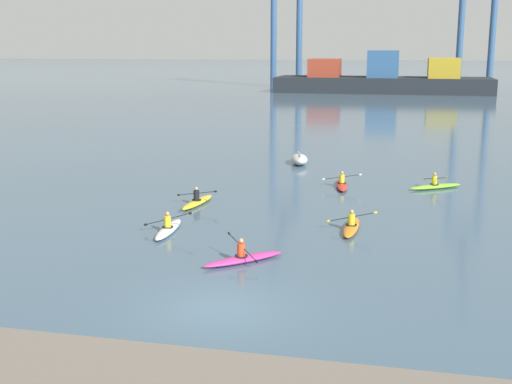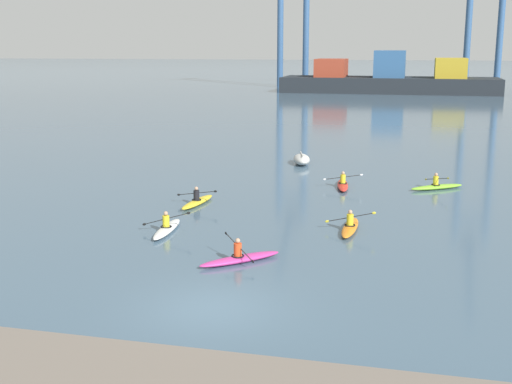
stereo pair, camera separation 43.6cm
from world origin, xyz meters
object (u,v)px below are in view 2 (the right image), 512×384
(kayak_red, at_px, (343,184))
(kayak_yellow, at_px, (197,201))
(kayak_lime, at_px, (437,186))
(capsized_dinghy, at_px, (302,159))
(kayak_magenta, at_px, (240,258))
(container_barge, at_px, (390,80))
(kayak_white, at_px, (167,228))
(kayak_orange, at_px, (350,227))

(kayak_red, bearing_deg, kayak_yellow, -138.49)
(kayak_yellow, relative_size, kayak_lime, 1.09)
(capsized_dinghy, xyz_separation_m, kayak_red, (3.60, -7.02, -0.18))
(kayak_yellow, bearing_deg, kayak_red, 41.51)
(capsized_dinghy, xyz_separation_m, kayak_magenta, (1.36, -21.57, -0.18))
(container_barge, distance_m, kayak_magenta, 97.81)
(kayak_yellow, height_order, kayak_lime, same)
(container_barge, xyz_separation_m, capsized_dinghy, (-2.59, -76.22, -1.92))
(kayak_yellow, bearing_deg, kayak_lime, 29.28)
(capsized_dinghy, distance_m, kayak_white, 18.49)
(kayak_yellow, xyz_separation_m, kayak_red, (6.78, 6.00, 0.00))
(kayak_lime, bearing_deg, kayak_orange, -111.67)
(kayak_yellow, distance_m, kayak_orange, 8.69)
(kayak_yellow, distance_m, kayak_lime, 13.80)
(kayak_yellow, bearing_deg, container_barge, 86.30)
(container_barge, xyz_separation_m, kayak_magenta, (-1.23, -97.78, -2.10))
(container_barge, bearing_deg, kayak_white, -93.28)
(capsized_dinghy, bearing_deg, kayak_orange, -73.00)
(kayak_yellow, xyz_separation_m, kayak_white, (0.36, -5.25, -0.00))
(capsized_dinghy, relative_size, kayak_red, 0.81)
(capsized_dinghy, distance_m, kayak_yellow, 13.41)
(kayak_yellow, xyz_separation_m, kayak_lime, (12.03, 6.75, 0.00))
(kayak_red, bearing_deg, kayak_lime, 8.07)
(capsized_dinghy, height_order, kayak_white, kayak_white)
(capsized_dinghy, height_order, kayak_magenta, kayak_magenta)
(capsized_dinghy, xyz_separation_m, kayak_yellow, (-3.18, -13.02, -0.18))
(capsized_dinghy, relative_size, kayak_white, 0.81)
(kayak_orange, bearing_deg, container_barge, 91.46)
(container_barge, height_order, kayak_magenta, container_barge)
(kayak_orange, bearing_deg, kayak_magenta, -123.38)
(kayak_magenta, relative_size, kayak_orange, 0.83)
(container_barge, bearing_deg, kayak_red, -89.30)
(capsized_dinghy, bearing_deg, kayak_yellow, -103.72)
(capsized_dinghy, xyz_separation_m, kayak_white, (-2.82, -18.27, -0.18))
(kayak_orange, height_order, kayak_lime, same)
(kayak_magenta, distance_m, kayak_orange, 6.50)
(kayak_magenta, xyz_separation_m, kayak_lime, (7.49, 15.29, 0.00))
(kayak_magenta, distance_m, kayak_lime, 17.03)
(container_barge, distance_m, kayak_orange, 92.41)
(container_barge, distance_m, kayak_white, 94.66)
(kayak_lime, bearing_deg, container_barge, 94.34)
(kayak_yellow, bearing_deg, kayak_white, -86.10)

